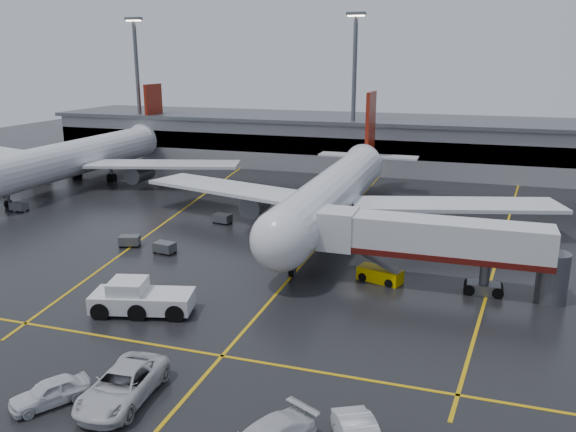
% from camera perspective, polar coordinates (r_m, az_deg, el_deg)
% --- Properties ---
extents(ground, '(220.00, 220.00, 0.00)m').
position_cam_1_polar(ground, '(57.84, 2.50, -3.49)').
color(ground, black).
rests_on(ground, ground).
extents(apron_line_centre, '(0.25, 90.00, 0.02)m').
position_cam_1_polar(apron_line_centre, '(57.83, 2.50, -3.48)').
color(apron_line_centre, gold).
rests_on(apron_line_centre, ground).
extents(apron_line_stop, '(60.00, 0.25, 0.02)m').
position_cam_1_polar(apron_line_stop, '(38.78, -6.47, -13.45)').
color(apron_line_stop, gold).
rests_on(apron_line_stop, ground).
extents(apron_line_left, '(9.99, 69.35, 0.02)m').
position_cam_1_polar(apron_line_left, '(74.02, -10.46, 0.48)').
color(apron_line_left, gold).
rests_on(apron_line_left, ground).
extents(apron_line_right, '(7.57, 69.64, 0.02)m').
position_cam_1_polar(apron_line_right, '(65.62, 20.28, -2.15)').
color(apron_line_right, gold).
rests_on(apron_line_right, ground).
extents(terminal, '(122.00, 19.00, 8.60)m').
position_cam_1_polar(terminal, '(102.79, 9.75, 7.07)').
color(terminal, gray).
rests_on(terminal, ground).
extents(light_mast_left, '(3.00, 1.20, 25.45)m').
position_cam_1_polar(light_mast_left, '(112.00, -14.51, 12.69)').
color(light_mast_left, '#595B60').
rests_on(light_mast_left, ground).
extents(light_mast_mid, '(3.00, 1.20, 25.45)m').
position_cam_1_polar(light_mast_mid, '(96.89, 6.49, 12.74)').
color(light_mast_mid, '#595B60').
rests_on(light_mast_mid, ground).
extents(main_airliner, '(48.80, 45.60, 14.10)m').
position_cam_1_polar(main_airliner, '(65.77, 4.80, 2.59)').
color(main_airliner, silver).
rests_on(main_airliner, ground).
extents(second_airliner, '(48.80, 45.60, 14.10)m').
position_cam_1_polar(second_airliner, '(94.59, -19.08, 5.69)').
color(second_airliner, silver).
rests_on(second_airliner, ground).
extents(jet_bridge, '(19.90, 3.40, 6.05)m').
position_cam_1_polar(jet_bridge, '(49.14, 14.11, -2.56)').
color(jet_bridge, silver).
rests_on(jet_bridge, ground).
extents(pushback_tractor, '(7.98, 4.81, 2.67)m').
position_cam_1_polar(pushback_tractor, '(45.47, -14.29, -7.90)').
color(pushback_tractor, silver).
rests_on(pushback_tractor, ground).
extents(belt_loader, '(4.09, 2.74, 2.39)m').
position_cam_1_polar(belt_loader, '(50.77, 8.99, -5.69)').
color(belt_loader, '#DDB300').
rests_on(belt_loader, ground).
extents(service_van_a, '(3.45, 6.80, 1.84)m').
position_cam_1_polar(service_van_a, '(35.03, -15.90, -15.65)').
color(service_van_a, silver).
rests_on(service_van_a, ground).
extents(service_van_d, '(3.83, 4.53, 1.46)m').
position_cam_1_polar(service_van_d, '(36.06, -22.26, -15.65)').
color(service_van_d, silver).
rests_on(service_van_d, ground).
extents(baggage_cart_a, '(2.17, 1.59, 1.12)m').
position_cam_1_polar(baggage_cart_a, '(58.34, -11.99, -3.01)').
color(baggage_cart_a, '#595B60').
rests_on(baggage_cart_a, ground).
extents(baggage_cart_b, '(2.32, 1.90, 1.12)m').
position_cam_1_polar(baggage_cart_b, '(61.30, -15.24, -2.32)').
color(baggage_cart_b, '#595B60').
rests_on(baggage_cart_b, ground).
extents(baggage_cart_c, '(2.17, 1.58, 1.12)m').
position_cam_1_polar(baggage_cart_c, '(67.73, -6.45, -0.21)').
color(baggage_cart_c, '#595B60').
rests_on(baggage_cart_c, ground).
extents(baggage_cart_d, '(2.26, 1.75, 1.12)m').
position_cam_1_polar(baggage_cart_d, '(89.67, -26.39, 2.10)').
color(baggage_cart_d, '#595B60').
rests_on(baggage_cart_d, ground).
extents(baggage_cart_e, '(2.03, 1.35, 1.12)m').
position_cam_1_polar(baggage_cart_e, '(80.05, -24.84, 0.87)').
color(baggage_cart_e, '#595B60').
rests_on(baggage_cart_e, ground).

